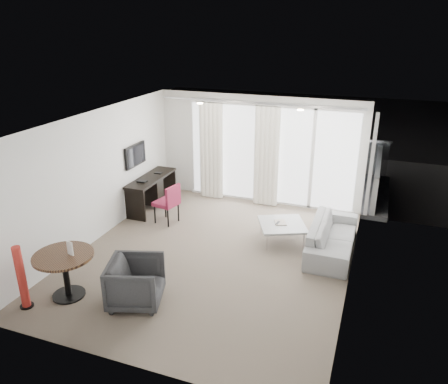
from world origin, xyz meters
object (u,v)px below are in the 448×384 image
(tub_armchair, at_px, (136,282))
(desk_chair, at_px, (166,203))
(desk, at_px, (152,193))
(coffee_table, at_px, (282,232))
(red_lamp, at_px, (21,278))
(rattan_chair_a, at_px, (297,173))
(rattan_chair_b, at_px, (341,173))
(round_table, at_px, (66,275))
(sofa, at_px, (332,237))

(tub_armchair, bearing_deg, desk_chair, 0.60)
(desk, distance_m, coffee_table, 3.37)
(red_lamp, bearing_deg, rattan_chair_a, 65.93)
(tub_armchair, height_order, rattan_chair_b, tub_armchair)
(tub_armchair, relative_size, coffee_table, 0.94)
(round_table, xyz_separation_m, sofa, (3.83, 3.02, -0.08))
(desk_chair, height_order, round_table, desk_chair)
(sofa, height_order, rattan_chair_b, rattan_chair_b)
(desk, xyz_separation_m, rattan_chair_a, (2.99, 2.44, 0.06))
(desk, height_order, desk_chair, desk_chair)
(tub_armchair, xyz_separation_m, rattan_chair_b, (2.43, 6.53, -0.01))
(round_table, xyz_separation_m, rattan_chair_b, (3.59, 6.75, -0.01))
(rattan_chair_a, height_order, rattan_chair_b, rattan_chair_a)
(desk, relative_size, red_lamp, 1.55)
(desk_chair, height_order, red_lamp, red_lamp)
(desk, xyz_separation_m, desk_chair, (0.70, -0.61, 0.07))
(sofa, distance_m, rattan_chair_a, 3.38)
(coffee_table, bearing_deg, red_lamp, -132.78)
(desk_chair, bearing_deg, red_lamp, -88.61)
(desk_chair, bearing_deg, coffee_table, 11.60)
(sofa, xyz_separation_m, rattan_chair_a, (-1.32, 3.10, 0.14))
(desk, distance_m, desk_chair, 0.93)
(desk, distance_m, rattan_chair_a, 3.86)
(desk_chair, distance_m, rattan_chair_a, 3.82)
(desk, height_order, rattan_chair_b, desk)
(tub_armchair, bearing_deg, coffee_table, -48.09)
(desk, bearing_deg, tub_armchair, -64.83)
(coffee_table, bearing_deg, round_table, -132.84)
(round_table, height_order, sofa, round_table)
(desk_chair, height_order, tub_armchair, desk_chair)
(round_table, height_order, coffee_table, round_table)
(desk_chair, distance_m, tub_armchair, 3.00)
(red_lamp, distance_m, rattan_chair_a, 7.22)
(desk, height_order, round_table, desk)
(round_table, distance_m, coffee_table, 4.17)
(tub_armchair, bearing_deg, red_lamp, 96.00)
(round_table, bearing_deg, coffee_table, 47.16)
(desk_chair, xyz_separation_m, coffee_table, (2.61, -0.01, -0.25))
(desk, relative_size, round_table, 1.73)
(rattan_chair_a, bearing_deg, desk_chair, -141.93)
(coffee_table, bearing_deg, rattan_chair_b, 78.41)
(red_lamp, relative_size, tub_armchair, 1.28)
(desk, xyz_separation_m, coffee_table, (3.30, -0.63, -0.19))
(desk_chair, relative_size, sofa, 0.44)
(sofa, bearing_deg, rattan_chair_b, 3.75)
(tub_armchair, bearing_deg, sofa, -61.22)
(desk, bearing_deg, desk_chair, -41.38)
(rattan_chair_b, bearing_deg, desk, -153.21)
(round_table, bearing_deg, rattan_chair_a, 67.67)
(coffee_table, height_order, sofa, sofa)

